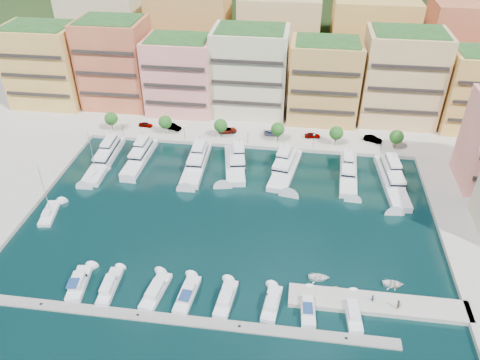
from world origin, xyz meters
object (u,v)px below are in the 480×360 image
Objects in this scene: lamppost_3 at (314,139)px; cruiser_4 at (187,295)px; cruiser_3 at (156,292)px; car_5 at (373,139)px; car_3 at (272,133)px; yacht_0 at (106,157)px; car_0 at (146,125)px; tree_5 at (397,137)px; yacht_4 at (285,167)px; cruiser_2 at (110,287)px; yacht_2 at (197,161)px; person_0 at (373,298)px; car_4 at (312,135)px; tender_0 at (319,277)px; lamppost_1 at (184,130)px; tender_2 at (393,284)px; lamppost_2 at (248,134)px; tree_3 at (278,129)px; sailboat_1 at (50,214)px; car_1 at (173,127)px; car_2 at (227,130)px; cruiser_7 at (308,308)px; cruiser_8 at (353,312)px; lamppost_4 at (382,143)px; yacht_5 at (348,171)px; cruiser_5 at (226,299)px; tender_3 at (395,286)px; tender_1 at (336,287)px; cruiser_1 at (79,283)px; person_1 at (398,304)px; yacht_1 at (140,156)px; yacht_3 at (235,162)px; sailboat_2 at (96,176)px; lamppost_0 at (122,126)px; tree_4 at (336,133)px; tree_1 at (165,122)px; tree_2 at (221,126)px; yacht_6 at (392,178)px.

lamppost_3 is 60.24m from cruiser_4.
cruiser_3 is 1.88× the size of car_5.
yacht_0 is at bearing 112.74° from car_3.
tree_5 is at bearing -90.06° from car_0.
yacht_4 is 2.16× the size of cruiser_2.
person_0 is (40.86, -41.67, 0.59)m from yacht_2.
tender_0 is at bearing 175.31° from car_4.
lamppost_1 is 0.46× the size of cruiser_4.
lamppost_2 is at bearing 33.57° from tender_2.
tree_3 reaches higher than car_0.
car_1 is at bearing 66.68° from sailboat_1.
car_2 is at bearing 167.47° from lamppost_3.
tree_5 is 34.05m from car_3.
tree_5 is 1.21× the size of car_3.
lamppost_3 reaches higher than cruiser_4.
cruiser_7 is (-0.48, -55.81, -3.26)m from lamppost_3.
cruiser_8 is at bearing 0.01° from cruiser_2.
tree_3 is 51.81m from tender_0.
lamppost_4 is 14.48m from yacht_5.
cruiser_5 is 69.13m from car_5.
tender_3 is at bearing -154.16° from tender_2.
lamppost_2 is 0.22× the size of yacht_5.
tender_1 is at bearing -47.96° from yacht_2.
lamppost_4 is 82.88m from cruiser_1.
yacht_1 is at bearing -70.06° from person_1.
yacht_1 is at bearing 123.98° from cruiser_5.
yacht_3 reaches higher than lamppost_3.
sailboat_2 is 2.40× the size of car_2.
cruiser_3 reaches higher than tender_2.
lamppost_0 reaches higher than car_1.
tree_3 is at bearing -76.45° from car_1.
tree_4 is 1.03× the size of car_2.
tree_1 reaches higher than car_5.
car_1 is at bearing 176.44° from tree_4.
person_0 is at bearing 4.52° from cruiser_4.
yacht_4 is 4.61× the size of car_4.
yacht_4 is (19.04, -13.47, -3.65)m from tree_2.
lamppost_1 and lamppost_2 have the same top height.
tree_3 reaches higher than cruiser_8.
lamppost_3 is 14.44m from yacht_5.
tender_2 is (45.38, -36.30, -0.80)m from yacht_2.
sailboat_2 reaches higher than cruiser_2.
lamppost_1 is 18.00m from lamppost_2.
cruiser_1 is 85.65m from car_5.
tree_5 is 56.95m from person_1.
lamppost_1 is (18.00, 0.00, 0.00)m from lamppost_0.
yacht_2 is 49.43m from yacht_6.
cruiser_8 is 77.68m from car_1.
cruiser_4 is (-28.41, -58.12, -4.17)m from tree_4.
yacht_2 is (-4.02, -13.82, -3.53)m from tree_2.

